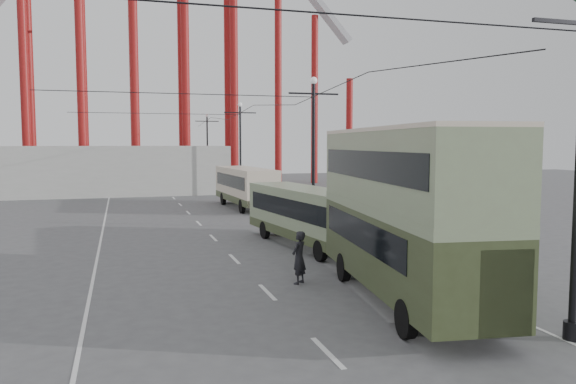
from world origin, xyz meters
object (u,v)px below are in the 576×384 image
object	(u,v)px
double_decker_bus	(404,205)
single_decker_cream	(245,185)
pedestrian	(299,257)
single_decker_green	(307,214)

from	to	relation	value
double_decker_bus	single_decker_cream	world-z (taller)	double_decker_bus
double_decker_bus	pedestrian	size ratio (longest dim) A/B	5.52
pedestrian	double_decker_bus	bearing A→B (deg)	83.81
double_decker_bus	pedestrian	world-z (taller)	double_decker_bus
single_decker_green	single_decker_cream	xyz separation A→B (m)	(0.70, 17.93, 0.16)
single_decker_cream	pedestrian	size ratio (longest dim) A/B	5.33
double_decker_bus	pedestrian	bearing A→B (deg)	135.85
pedestrian	single_decker_green	bearing A→B (deg)	-155.77
double_decker_bus	single_decker_green	xyz separation A→B (m)	(0.16, 10.41, -1.55)
single_decker_green	single_decker_cream	bearing A→B (deg)	80.45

